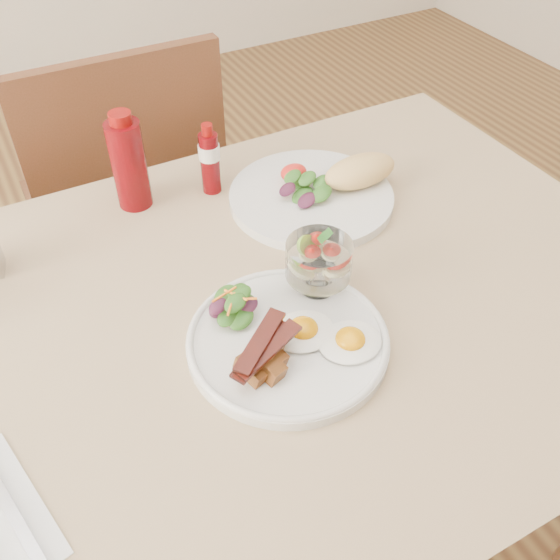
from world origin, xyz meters
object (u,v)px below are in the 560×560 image
Objects in this scene: chair_far at (128,204)px; fruit_cup at (319,260)px; main_plate at (288,341)px; table at (247,353)px; second_plate at (323,189)px; ketchup_bottle at (129,163)px; hot_sauce_bottle at (210,160)px.

chair_far is 9.54× the size of fruit_cup.
table is at bearing 107.61° from main_plate.
second_plate is (0.25, -0.47, 0.25)m from chair_far.
main_plate is at bearing -79.57° from ketchup_bottle.
ketchup_bottle is 1.32× the size of hot_sauce_bottle.
fruit_cup is (0.09, 0.07, 0.06)m from main_plate.
table is 0.20m from fruit_cup.
main_plate is (0.03, -0.75, 0.24)m from chair_far.
hot_sauce_bottle is at bearing 144.30° from second_plate.
main_plate is at bearing -142.26° from fruit_cup.
ketchup_bottle is at bearing 114.85° from fruit_cup.
second_plate reaches higher than main_plate.
chair_far is 0.75m from fruit_cup.
ketchup_bottle reaches higher than table.
second_plate is at bearing -25.77° from ketchup_bottle.
second_plate is (0.25, 0.19, 0.11)m from table.
hot_sauce_bottle is (-0.03, 0.33, -0.01)m from fruit_cup.
chair_far is at bearing 117.87° from second_plate.
fruit_cup is at bearing 37.74° from main_plate.
ketchup_bottle reaches higher than hot_sauce_bottle.
ketchup_bottle reaches higher than fruit_cup.
table is 7.55× the size of ketchup_bottle.
second_plate is at bearing 57.09° from fruit_cup.
main_plate is 1.59× the size of ketchup_bottle.
fruit_cup is (0.11, -0.02, 0.16)m from table.
chair_far reaches higher than fruit_cup.
fruit_cup reaches higher than table.
fruit_cup is 0.33m from hot_sauce_bottle.
fruit_cup is at bearing -85.07° from hot_sauce_bottle.
chair_far is 0.78m from main_plate.
ketchup_bottle is 0.14m from hot_sauce_bottle.
ketchup_bottle is (-0.08, 0.42, 0.07)m from main_plate.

